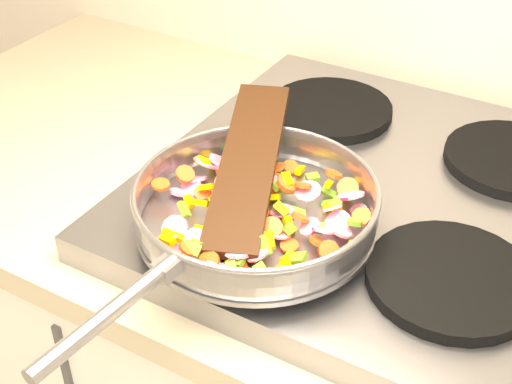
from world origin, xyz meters
The scene contains 7 objects.
cooktop centered at (-0.70, 1.67, 0.92)m, with size 0.60×0.60×0.04m, color #939399.
grate_fl centered at (-0.84, 1.52, 0.95)m, with size 0.19×0.19×0.02m, color black.
grate_fr centered at (-0.56, 1.52, 0.95)m, with size 0.19×0.19×0.02m, color black.
grate_bl centered at (-0.84, 1.81, 0.95)m, with size 0.19×0.19×0.02m, color black.
saute_pan centered at (-0.79, 1.49, 0.99)m, with size 0.33×0.50×0.05m.
vegetable_heap centered at (-0.79, 1.49, 0.98)m, with size 0.27×0.27×0.05m.
wooden_spatula centered at (-0.83, 1.54, 1.01)m, with size 0.29×0.07×0.01m, color black.
Camera 1 is at (-0.45, 0.91, 1.49)m, focal length 50.00 mm.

